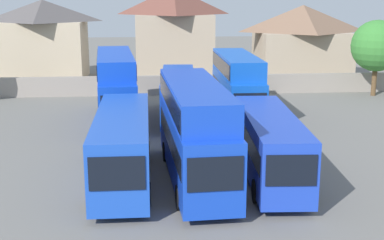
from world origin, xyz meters
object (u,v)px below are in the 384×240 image
Objects in this scene: bus_1 at (123,143)px; bus_6 at (237,83)px; house_terrace_centre at (174,32)px; bus_4 at (116,84)px; bus_5 at (178,93)px; bus_2 at (195,127)px; bus_3 at (270,143)px; house_terrace_left at (44,39)px; house_terrace_right at (302,40)px; tree_left_of_lot at (377,46)px.

bus_6 is at bearing 148.94° from bus_1.
bus_6 is 20.26m from house_terrace_centre.
bus_5 is at bearing 89.77° from bus_4.
bus_6 is 1.03× the size of house_terrace_centre.
bus_2 reaches higher than bus_6.
bus_2 is at bearing -87.83° from bus_3.
bus_2 is at bearing -18.06° from bus_6.
bus_2 is 1.16× the size of house_terrace_centre.
bus_2 is at bearing 3.56° from bus_5.
bus_1 is 1.20× the size of house_terrace_left.
house_terrace_centre reaches higher than bus_4.
house_terrace_left is at bearing -161.21° from bus_2.
bus_5 is at bearing 177.26° from bus_2.
bus_6 is at bearing -79.39° from house_terrace_centre.
bus_4 is 1.10× the size of house_terrace_right.
bus_4 is at bearing -87.50° from bus_6.
bus_5 is (-3.83, 13.50, 0.06)m from bus_3.
house_terrace_right reaches higher than bus_3.
bus_5 is at bearing -127.85° from house_terrace_right.
bus_2 is 13.87m from bus_4.
tree_left_of_lot reaches higher than bus_5.
bus_3 is 15.64m from bus_4.
bus_3 is 1.51× the size of tree_left_of_lot.
house_terrace_left is at bearing -143.08° from bus_5.
bus_4 is 1.63× the size of tree_left_of_lot.
bus_3 is at bearing 28.08° from bus_4.
bus_6 reaches higher than bus_3.
bus_1 is 30.59m from tree_left_of_lot.
bus_3 is 1.15× the size of house_terrace_left.
house_terrace_centre reaches higher than bus_6.
tree_left_of_lot is at bearing -73.06° from house_terrace_right.
house_terrace_right is (15.01, 19.32, 2.09)m from bus_5.
bus_1 is 1.04× the size of bus_3.
house_terrace_centre is (-3.70, 19.78, 2.29)m from bus_6.
tree_left_of_lot is (17.80, -12.08, -0.43)m from house_terrace_centre.
house_terrace_right is (28.27, -0.73, -0.29)m from house_terrace_left.
house_terrace_right is (11.19, 32.82, 2.15)m from bus_3.
house_terrace_centre is 1.42× the size of tree_left_of_lot.
house_terrace_centre reaches higher than bus_1.
bus_1 is 15.53m from bus_6.
bus_6 is (9.03, 0.37, -0.13)m from bus_4.
bus_2 is 1.64× the size of tree_left_of_lot.
house_terrace_centre reaches higher than house_terrace_left.
bus_4 is 1.15× the size of house_terrace_centre.
tree_left_of_lot is at bearing -34.17° from house_terrace_centre.
bus_5 is 1.01× the size of house_terrace_right.
bus_3 is 34.74m from house_terrace_right.
bus_4 reaches higher than bus_5.
bus_6 is 1.46× the size of tree_left_of_lot.
house_terrace_centre is at bearing 175.92° from bus_2.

